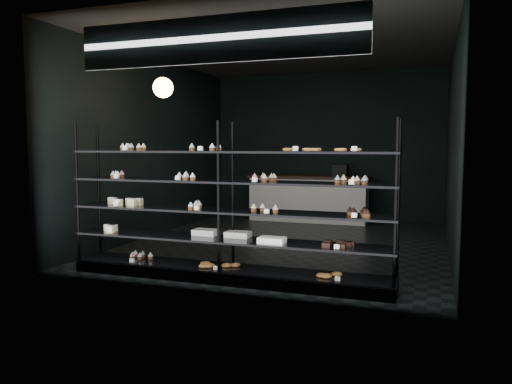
% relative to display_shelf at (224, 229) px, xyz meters
% --- Properties ---
extents(room, '(5.01, 6.01, 3.20)m').
position_rel_display_shelf_xyz_m(room, '(0.10, 2.45, 0.97)').
color(room, black).
rests_on(room, ground).
extents(display_shelf, '(4.00, 0.50, 1.91)m').
position_rel_display_shelf_xyz_m(display_shelf, '(0.00, 0.00, 0.00)').
color(display_shelf, black).
rests_on(display_shelf, room).
extents(signage, '(3.30, 0.05, 0.50)m').
position_rel_display_shelf_xyz_m(signage, '(0.10, -0.48, 2.12)').
color(signage, '#0D1C44').
rests_on(signage, room).
extents(pendant_lamp, '(0.29, 0.29, 0.87)m').
position_rel_display_shelf_xyz_m(pendant_lamp, '(-1.34, 0.94, 1.82)').
color(pendant_lamp, black).
rests_on(pendant_lamp, room).
extents(service_counter, '(2.58, 0.65, 1.23)m').
position_rel_display_shelf_xyz_m(service_counter, '(-0.14, 4.95, -0.13)').
color(service_counter, beige).
rests_on(service_counter, room).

